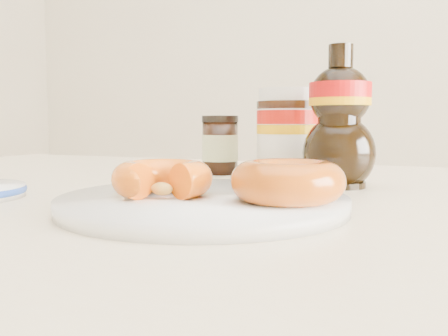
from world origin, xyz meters
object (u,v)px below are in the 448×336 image
at_px(plate, 203,202).
at_px(donut_whole, 288,181).
at_px(nutella_jar, 288,130).
at_px(donut_bitten, 162,179).
at_px(dining_table, 215,262).
at_px(dark_jar, 220,146).
at_px(syrup_bottle, 339,117).

relative_size(plate, donut_whole, 2.71).
bearing_deg(nutella_jar, donut_bitten, -96.59).
distance_m(dining_table, plate, 0.15).
relative_size(plate, donut_bitten, 2.88).
bearing_deg(dark_jar, syrup_bottle, -23.69).
relative_size(dining_table, nutella_jar, 10.80).
xyz_separation_m(dining_table, syrup_bottle, (0.12, 0.11, 0.17)).
bearing_deg(dining_table, donut_bitten, -89.07).
xyz_separation_m(plate, dark_jar, (-0.11, 0.30, 0.04)).
xyz_separation_m(donut_bitten, dark_jar, (-0.08, 0.32, 0.01)).
xyz_separation_m(nutella_jar, dark_jar, (-0.11, 0.02, -0.03)).
height_order(donut_bitten, nutella_jar, nutella_jar).
distance_m(dining_table, donut_bitten, 0.17).
distance_m(dining_table, donut_whole, 0.20).
height_order(dining_table, nutella_jar, nutella_jar).
bearing_deg(nutella_jar, dark_jar, 172.41).
relative_size(nutella_jar, syrup_bottle, 0.73).
xyz_separation_m(donut_whole, dark_jar, (-0.20, 0.30, 0.01)).
height_order(nutella_jar, dark_jar, nutella_jar).
bearing_deg(plate, donut_whole, -1.52).
distance_m(donut_bitten, dark_jar, 0.33).
height_order(donut_bitten, dark_jar, dark_jar).
xyz_separation_m(donut_whole, nutella_jar, (-0.08, 0.29, 0.04)).
distance_m(nutella_jar, dark_jar, 0.12).
distance_m(plate, donut_whole, 0.09).
distance_m(dining_table, syrup_bottle, 0.24).
relative_size(dining_table, donut_whole, 14.07).
bearing_deg(nutella_jar, donut_whole, -74.34).
xyz_separation_m(plate, nutella_jar, (0.00, 0.29, 0.06)).
bearing_deg(dark_jar, donut_bitten, -75.97).
bearing_deg(dark_jar, nutella_jar, -7.59).
bearing_deg(plate, dark_jar, 110.61).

